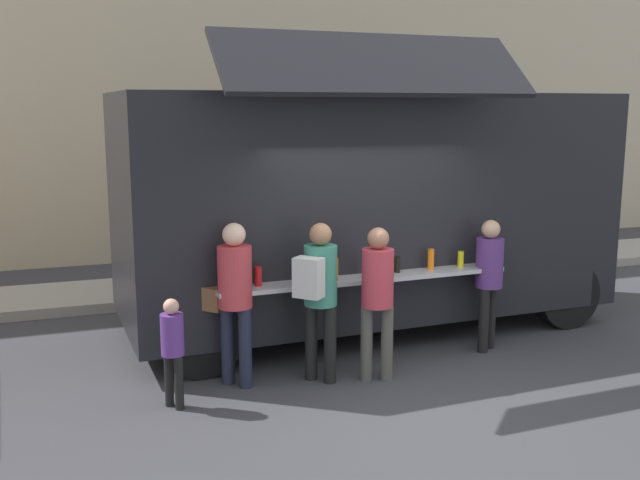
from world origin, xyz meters
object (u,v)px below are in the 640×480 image
customer_front_ordering (377,290)px  customer_extra_browsing (489,273)px  customer_mid_with_backpack (319,286)px  trash_bin (499,245)px  child_near_queue (173,343)px  customer_rear_waiting (234,290)px  food_truck_main (368,203)px

customer_front_ordering → customer_extra_browsing: size_ratio=1.05×
customer_front_ordering → customer_mid_with_backpack: bearing=93.8°
trash_bin → child_near_queue: (-6.48, -4.19, 0.18)m
trash_bin → customer_mid_with_backpack: 6.37m
trash_bin → customer_rear_waiting: 6.94m
customer_front_ordering → customer_rear_waiting: bearing=93.6°
customer_mid_with_backpack → trash_bin: bearing=-3.9°
trash_bin → customer_mid_with_backpack: bearing=-140.6°
customer_mid_with_backpack → customer_extra_browsing: size_ratio=1.08×
child_near_queue → food_truck_main: bearing=-0.3°
customer_mid_with_backpack → child_near_queue: customer_mid_with_backpack is taller
customer_mid_with_backpack → child_near_queue: bearing=142.6°
child_near_queue → customer_front_ordering: bearing=-33.1°
customer_mid_with_backpack → customer_front_ordering: bearing=-57.0°
customer_front_ordering → trash_bin: bearing=-28.2°
customer_front_ordering → child_near_queue: bearing=107.9°
food_truck_main → child_near_queue: (-2.87, -1.87, -1.02)m
food_truck_main → customer_front_ordering: size_ratio=3.82×
customer_front_ordering → customer_extra_browsing: bearing=-57.2°
trash_bin → customer_extra_browsing: size_ratio=0.59×
food_truck_main → customer_rear_waiting: (-2.16, -1.49, -0.64)m
customer_rear_waiting → customer_front_ordering: bearing=-54.5°
food_truck_main → child_near_queue: bearing=-148.8°
customer_extra_browsing → customer_front_ordering: bearing=70.2°
customer_rear_waiting → trash_bin: bearing=-7.1°
trash_bin → customer_front_ordering: 6.01m
customer_extra_browsing → child_near_queue: 3.89m
customer_extra_browsing → child_near_queue: (-3.85, -0.47, -0.30)m
trash_bin → customer_mid_with_backpack: (-4.91, -4.03, 0.58)m
food_truck_main → child_near_queue: size_ratio=5.80×
trash_bin → customer_mid_with_backpack: size_ratio=0.55×
customer_front_ordering → customer_rear_waiting: (-1.47, 0.37, 0.04)m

